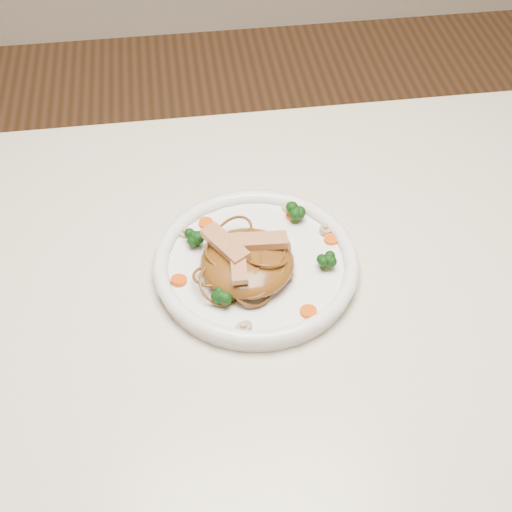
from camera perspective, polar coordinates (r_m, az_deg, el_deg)
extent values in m
cube|color=beige|center=(0.92, 1.17, -4.22)|extent=(1.20, 0.80, 0.04)
cylinder|color=brown|center=(1.56, 19.03, -0.82)|extent=(0.06, 0.06, 0.71)
cylinder|color=white|center=(0.93, 0.00, -0.93)|extent=(0.30, 0.30, 0.02)
ellipsoid|color=brown|center=(0.90, -0.70, -0.52)|extent=(0.16, 0.16, 0.04)
cube|color=tan|center=(0.89, 0.22, 1.21)|extent=(0.07, 0.02, 0.01)
cube|color=tan|center=(0.89, -2.50, 0.95)|extent=(0.06, 0.08, 0.01)
cube|color=tan|center=(0.87, -1.41, -0.63)|extent=(0.02, 0.06, 0.01)
cylinder|color=#ED5A08|center=(0.98, 3.03, 3.30)|extent=(0.03, 0.03, 0.00)
cylinder|color=#ED5A08|center=(0.90, -6.22, -1.94)|extent=(0.03, 0.03, 0.00)
cylinder|color=#ED5A08|center=(0.95, 6.05, 1.34)|extent=(0.02, 0.02, 0.00)
cylinder|color=#ED5A08|center=(0.97, -4.04, 2.65)|extent=(0.02, 0.02, 0.00)
cylinder|color=#ED5A08|center=(0.87, 4.23, -4.47)|extent=(0.02, 0.02, 0.00)
cylinder|color=#C5B594|center=(0.85, -1.01, -5.81)|extent=(0.03, 0.03, 0.01)
cylinder|color=#C5B594|center=(0.96, 5.59, 2.13)|extent=(0.03, 0.03, 0.01)
cylinder|color=#C5B594|center=(0.96, -5.75, 1.85)|extent=(0.03, 0.03, 0.01)
cylinder|color=#C5B594|center=(0.99, 2.69, 3.88)|extent=(0.03, 0.03, 0.01)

